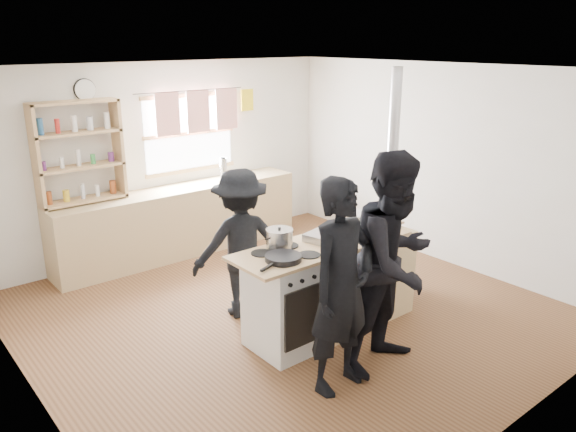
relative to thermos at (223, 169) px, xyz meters
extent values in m
cube|color=brown|center=(-0.70, -2.22, -1.06)|extent=(5.00, 5.00, 0.01)
cube|color=tan|center=(-0.70, 0.00, -0.60)|extent=(3.40, 0.55, 0.90)
cube|color=tan|center=(-1.90, 0.12, -0.12)|extent=(1.00, 0.28, 0.03)
cube|color=tan|center=(-1.90, 0.12, 0.28)|extent=(1.00, 0.28, 0.03)
cube|color=tan|center=(-1.90, 0.12, 0.68)|extent=(1.00, 0.28, 0.03)
cube|color=tan|center=(-1.90, 0.12, 1.03)|extent=(1.00, 0.28, 0.03)
cube|color=tan|center=(-2.38, 0.12, 0.45)|extent=(0.04, 0.28, 1.20)
cube|color=tan|center=(-1.42, 0.12, 0.45)|extent=(0.04, 0.28, 1.20)
cylinder|color=silver|center=(0.00, 0.00, 0.00)|extent=(0.10, 0.10, 0.31)
cube|color=white|center=(-1.15, -2.77, -0.60)|extent=(0.60, 0.60, 0.90)
cube|color=tan|center=(-0.25, -2.77, -0.60)|extent=(1.20, 0.60, 0.90)
cube|color=tan|center=(-0.70, -2.77, -0.14)|extent=(1.84, 0.64, 0.03)
cylinder|color=black|center=(-1.25, -2.87, -0.10)|extent=(0.41, 0.41, 0.05)
cylinder|color=#2D6020|center=(-1.25, -2.87, -0.08)|extent=(0.29, 0.29, 0.02)
cube|color=silver|center=(-0.63, -2.70, -0.09)|extent=(0.38, 0.33, 0.07)
cube|color=brown|center=(-0.63, -2.70, -0.07)|extent=(0.32, 0.28, 0.02)
cylinder|color=#B0B0B2|center=(-1.08, -2.60, -0.04)|extent=(0.25, 0.25, 0.17)
cylinder|color=#B0B0B2|center=(-1.08, -2.60, 0.05)|extent=(0.25, 0.25, 0.01)
sphere|color=black|center=(-1.08, -2.60, 0.06)|extent=(0.03, 0.03, 0.03)
cylinder|color=#BCBCBF|center=(-0.19, -2.79, -0.03)|extent=(0.30, 0.30, 0.19)
cylinder|color=#BCBCBF|center=(-0.19, -2.79, 0.08)|extent=(0.31, 0.31, 0.01)
sphere|color=black|center=(-0.19, -2.79, 0.09)|extent=(0.03, 0.03, 0.03)
cube|color=tan|center=(0.23, -2.77, -0.11)|extent=(0.29, 0.22, 0.02)
cube|color=olive|center=(0.23, -2.77, -0.05)|extent=(0.23, 0.13, 0.10)
cube|color=black|center=(0.51, -2.55, -0.79)|extent=(0.35, 0.35, 0.52)
cylinder|color=#ADADB2|center=(0.51, -2.55, 0.46)|extent=(0.12, 0.12, 1.98)
imported|color=black|center=(-1.18, -3.52, -0.16)|extent=(0.69, 0.48, 1.79)
imported|color=black|center=(-0.60, -3.56, -0.09)|extent=(1.01, 0.82, 1.92)
imported|color=black|center=(-1.07, -1.95, -0.28)|extent=(1.13, 0.84, 1.55)
camera|label=1|loc=(-4.09, -6.40, 1.73)|focal=35.00mm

